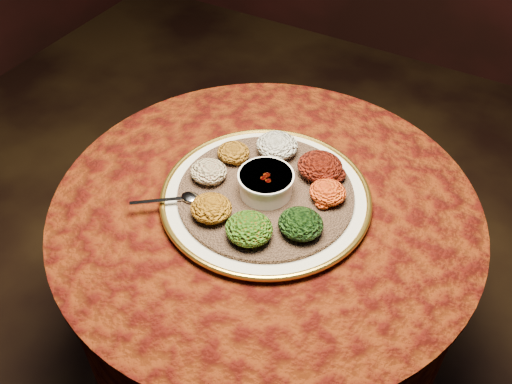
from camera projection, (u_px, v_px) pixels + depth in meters
The scene contains 13 objects.
table at pixel (265, 255), 1.39m from camera, with size 0.96×0.96×0.73m.
platter at pixel (266, 197), 1.27m from camera, with size 0.49×0.49×0.02m.
injera at pixel (266, 194), 1.26m from camera, with size 0.39×0.39×0.01m, color brown.
stew_bowl at pixel (266, 182), 1.23m from camera, with size 0.12×0.12×0.05m.
spoon at pixel (185, 198), 1.23m from camera, with size 0.13×0.10×0.01m.
portion_ayib at pixel (277, 145), 1.33m from camera, with size 0.10×0.09×0.05m, color silver.
portion_kitfo at pixel (320, 166), 1.28m from camera, with size 0.10×0.10×0.05m, color black.
portion_tikil at pixel (328, 192), 1.23m from camera, with size 0.08×0.08×0.04m, color #AE6C0E.
portion_gomen at pixel (301, 224), 1.16m from camera, with size 0.09×0.09×0.05m, color black.
portion_mixveg at pixel (249, 229), 1.15m from camera, with size 0.10×0.09×0.05m, color #9C3B0A.
portion_kik at pixel (211, 208), 1.19m from camera, with size 0.09×0.08×0.04m, color #995B0D.
portion_timatim at pixel (209, 171), 1.27m from camera, with size 0.08×0.08×0.04m, color maroon.
portion_shiro at pixel (233, 152), 1.32m from camera, with size 0.08×0.07×0.04m, color #915511.
Camera 1 is at (0.42, -0.79, 1.64)m, focal length 40.00 mm.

